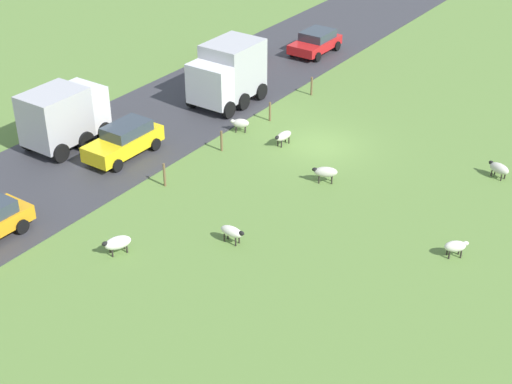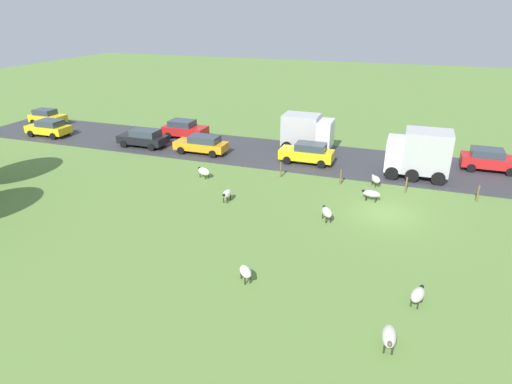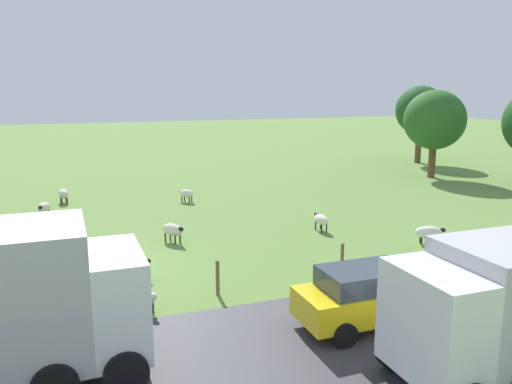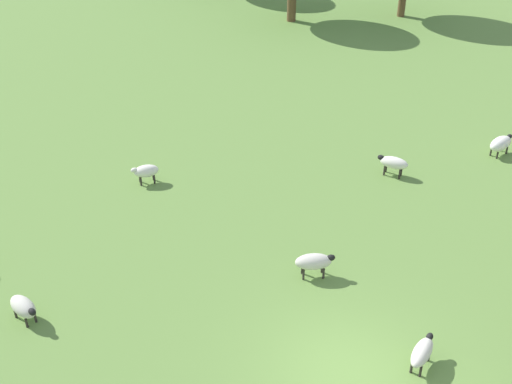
# 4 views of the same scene
# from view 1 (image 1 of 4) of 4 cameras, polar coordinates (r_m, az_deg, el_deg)

# --- Properties ---
(ground_plane) EXTENTS (160.00, 160.00, 0.00)m
(ground_plane) POSITION_cam_1_polar(r_m,az_deg,el_deg) (39.79, 4.93, 3.48)
(ground_plane) COLOR olive
(road_strip) EXTENTS (8.00, 80.00, 0.06)m
(road_strip) POSITION_cam_1_polar(r_m,az_deg,el_deg) (44.51, -5.25, 6.52)
(road_strip) COLOR #38383D
(road_strip) RESTS_ON ground_plane
(sheep_0) EXTENTS (0.98, 0.94, 0.74)m
(sheep_0) POSITION_cam_1_polar(r_m,az_deg,el_deg) (31.80, 14.78, -3.97)
(sheep_0) COLOR silver
(sheep_0) RESTS_ON ground_plane
(sheep_2) EXTENTS (1.17, 0.46, 0.77)m
(sheep_2) POSITION_cam_1_polar(r_m,az_deg,el_deg) (31.59, -1.82, -3.01)
(sheep_2) COLOR silver
(sheep_2) RESTS_ON ground_plane
(sheep_3) EXTENTS (0.57, 1.25, 0.74)m
(sheep_3) POSITION_cam_1_polar(r_m,az_deg,el_deg) (39.55, 2.07, 4.22)
(sheep_3) COLOR beige
(sheep_3) RESTS_ON ground_plane
(sheep_4) EXTENTS (1.22, 0.99, 0.81)m
(sheep_4) POSITION_cam_1_polar(r_m,az_deg,el_deg) (36.13, 5.24, 1.50)
(sheep_4) COLOR beige
(sheep_4) RESTS_ON ground_plane
(sheep_5) EXTENTS (1.03, 0.89, 0.74)m
(sheep_5) POSITION_cam_1_polar(r_m,az_deg,el_deg) (40.99, -1.19, 5.19)
(sheep_5) COLOR beige
(sheep_5) RESTS_ON ground_plane
(sheep_6) EXTENTS (0.99, 1.26, 0.77)m
(sheep_6) POSITION_cam_1_polar(r_m,az_deg,el_deg) (31.48, -10.39, -3.78)
(sheep_6) COLOR white
(sheep_6) RESTS_ON ground_plane
(sheep_7) EXTENTS (1.19, 0.79, 0.75)m
(sheep_7) POSITION_cam_1_polar(r_m,az_deg,el_deg) (38.26, 17.81, 1.70)
(sheep_7) COLOR beige
(sheep_7) RESTS_ON ground_plane
(fence_post_0) EXTENTS (0.12, 0.12, 1.13)m
(fence_post_0) POSITION_cam_1_polar(r_m,az_deg,el_deg) (45.70, 4.21, 7.95)
(fence_post_0) COLOR brown
(fence_post_0) RESTS_ON ground_plane
(fence_post_1) EXTENTS (0.12, 0.12, 1.11)m
(fence_post_1) POSITION_cam_1_polar(r_m,az_deg,el_deg) (42.23, 1.06, 6.08)
(fence_post_1) COLOR brown
(fence_post_1) RESTS_ON ground_plane
(fence_post_2) EXTENTS (0.12, 0.12, 1.12)m
(fence_post_2) POSITION_cam_1_polar(r_m,az_deg,el_deg) (38.95, -2.61, 3.86)
(fence_post_2) COLOR brown
(fence_post_2) RESTS_ON ground_plane
(fence_post_3) EXTENTS (0.12, 0.12, 1.20)m
(fence_post_3) POSITION_cam_1_polar(r_m,az_deg,el_deg) (35.91, -6.91, 1.30)
(fence_post_3) COLOR brown
(fence_post_3) RESTS_ON ground_plane
(truck_0) EXTENTS (2.62, 4.29, 3.14)m
(truck_0) POSITION_cam_1_polar(r_m,az_deg,el_deg) (40.14, -14.29, 5.63)
(truck_0) COLOR white
(truck_0) RESTS_ON road_strip
(truck_1) EXTENTS (2.87, 4.44, 3.52)m
(truck_1) POSITION_cam_1_polar(r_m,az_deg,el_deg) (43.97, -2.12, 8.98)
(truck_1) COLOR white
(truck_1) RESTS_ON road_strip
(car_3) EXTENTS (1.93, 4.30, 1.66)m
(car_3) POSITION_cam_1_polar(r_m,az_deg,el_deg) (38.76, -9.88, 3.87)
(car_3) COLOR yellow
(car_3) RESTS_ON road_strip
(car_4) EXTENTS (2.19, 4.15, 1.65)m
(car_4) POSITION_cam_1_polar(r_m,az_deg,el_deg) (50.11, -1.61, 10.50)
(car_4) COLOR red
(car_4) RESTS_ON road_strip
(car_6) EXTENTS (2.20, 4.03, 1.48)m
(car_6) POSITION_cam_1_polar(r_m,az_deg,el_deg) (52.36, 4.51, 11.21)
(car_6) COLOR red
(car_6) RESTS_ON road_strip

